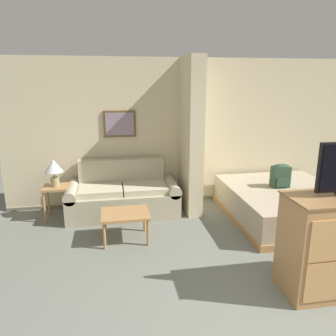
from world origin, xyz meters
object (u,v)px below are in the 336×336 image
table_lamp (54,168)px  backpack (281,175)px  coffee_table (125,216)px  couch (123,195)px  bed (284,203)px

table_lamp → backpack: bearing=-8.0°
coffee_table → backpack: backpack is taller
couch → table_lamp: 1.21m
table_lamp → bed: 3.80m
coffee_table → table_lamp: table_lamp is taller
backpack → couch: bearing=168.2°
table_lamp → couch: bearing=1.2°
bed → backpack: 0.46m
coffee_table → backpack: (2.58, 0.46, 0.34)m
couch → bed: size_ratio=0.90×
table_lamp → bed: table_lamp is taller
couch → bed: couch is taller
couch → bed: 2.70m
couch → coffee_table: 1.00m
couch → coffee_table: (-0.01, -0.99, 0.05)m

